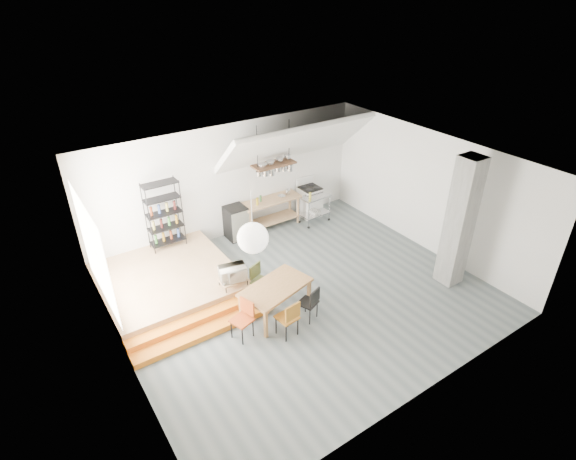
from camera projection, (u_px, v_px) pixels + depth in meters
floor at (303, 295)px, 10.52m from camera, size 8.00×8.00×0.00m
wall_back at (229, 182)px, 12.24m from camera, size 8.00×0.04×3.20m
wall_left at (117, 301)px, 7.79m from camera, size 0.04×7.00×3.20m
wall_right at (429, 192)px, 11.66m from camera, size 0.04×7.00×3.20m
ceiling at (305, 167)px, 8.93m from camera, size 8.00×7.00×0.02m
slope_ceiling at (296, 142)px, 12.21m from camera, size 4.40×1.44×1.32m
window_pane at (94, 252)px, 8.78m from camera, size 0.02×2.50×2.20m
platform at (168, 281)px, 10.65m from camera, size 3.00×3.00×0.40m
step_lower at (203, 332)px, 9.31m from camera, size 3.00×0.35×0.13m
step_upper at (196, 321)px, 9.53m from camera, size 3.00×0.35×0.27m
concrete_column at (460, 223)px, 10.24m from camera, size 0.50×0.50×3.20m
kitchen_counter at (271, 208)px, 13.01m from camera, size 1.80×0.60×0.91m
stove at (309, 201)px, 13.76m from camera, size 0.60×0.60×1.18m
pot_rack at (275, 167)px, 12.19m from camera, size 1.20×0.50×1.43m
wire_shelving at (164, 214)px, 11.19m from camera, size 0.88×0.38×1.80m
microwave_shelf at (233, 280)px, 10.11m from camera, size 0.60×0.40×0.16m
paper_lantern at (253, 238)px, 8.47m from camera, size 0.60×0.60×0.60m
dining_table at (276, 289)px, 9.63m from camera, size 1.71×1.22×0.73m
chair_mustard at (289, 316)px, 9.07m from camera, size 0.44×0.44×0.87m
chair_black at (311, 301)px, 9.53m from camera, size 0.48×0.48×0.81m
chair_olive at (259, 278)px, 10.22m from camera, size 0.51×0.51×0.85m
chair_red at (244, 316)px, 9.09m from camera, size 0.49×0.49×0.85m
rolling_cart at (315, 205)px, 13.32m from camera, size 0.92×0.56×0.87m
mini_fridge at (236, 222)px, 12.58m from camera, size 0.56×0.56×0.95m
microwave at (233, 273)px, 10.02m from camera, size 0.66×0.51×0.33m
bowl at (282, 196)px, 12.98m from camera, size 0.23×0.23×0.05m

